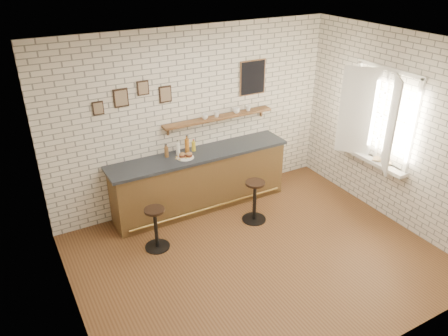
{
  "coord_description": "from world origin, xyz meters",
  "views": [
    {
      "loc": [
        -2.89,
        -4.18,
        4.04
      ],
      "look_at": [
        -0.06,
        0.9,
        1.09
      ],
      "focal_mm": 35.0,
      "sensor_mm": 36.0,
      "label": 1
    }
  ],
  "objects": [
    {
      "name": "window_sill",
      "position": [
        2.4,
        0.3,
        0.9
      ],
      "size": [
        0.2,
        1.35,
        0.06
      ],
      "color": "white",
      "rests_on": "ground"
    },
    {
      "name": "condiment_bottle_yellow",
      "position": [
        -0.12,
        1.83,
        1.1
      ],
      "size": [
        0.06,
        0.06,
        0.2
      ],
      "color": "gold",
      "rests_on": "bar_counter"
    },
    {
      "name": "bitters_bottle_white",
      "position": [
        -0.4,
        1.83,
        1.11
      ],
      "size": [
        0.06,
        0.06,
        0.25
      ],
      "color": "white",
      "rests_on": "bar_counter"
    },
    {
      "name": "bar_counter",
      "position": [
        -0.07,
        1.7,
        0.51
      ],
      "size": [
        3.1,
        0.65,
        1.01
      ],
      "color": "brown",
      "rests_on": "ground"
    },
    {
      "name": "book_upper",
      "position": [
        2.38,
        0.09,
        0.96
      ],
      "size": [
        0.24,
        0.25,
        0.02
      ],
      "primitive_type": "imported",
      "rotation": [
        0.0,
        0.0,
        -0.57
      ],
      "color": "tan",
      "rests_on": "book_lower"
    },
    {
      "name": "book_lower",
      "position": [
        2.38,
        0.12,
        0.94
      ],
      "size": [
        0.28,
        0.3,
        0.02
      ],
      "primitive_type": "imported",
      "rotation": [
        0.0,
        0.0,
        0.57
      ],
      "color": "tan",
      "rests_on": "window_sill"
    },
    {
      "name": "potato_chips",
      "position": [
        -0.38,
        1.65,
        1.02
      ],
      "size": [
        0.25,
        0.18,
        0.0
      ],
      "color": "gold",
      "rests_on": "sandwich_plate"
    },
    {
      "name": "bitters_bottle_brown",
      "position": [
        -0.6,
        1.83,
        1.1
      ],
      "size": [
        0.07,
        0.07,
        0.22
      ],
      "color": "brown",
      "rests_on": "bar_counter"
    },
    {
      "name": "shelf_cup_b",
      "position": [
        0.36,
        1.9,
        1.55
      ],
      "size": [
        0.14,
        0.14,
        0.1
      ],
      "primitive_type": "imported",
      "rotation": [
        0.0,
        0.0,
        0.63
      ],
      "color": "white",
      "rests_on": "wall_shelf"
    },
    {
      "name": "bitters_bottle_amber",
      "position": [
        -0.24,
        1.83,
        1.13
      ],
      "size": [
        0.07,
        0.07,
        0.3
      ],
      "color": "#A25B1A",
      "rests_on": "bar_counter"
    },
    {
      "name": "ciabatta_sandwich",
      "position": [
        -0.34,
        1.66,
        1.06
      ],
      "size": [
        0.23,
        0.16,
        0.07
      ],
      "color": "#B07B48",
      "rests_on": "sandwich_plate"
    },
    {
      "name": "sandwich_plate",
      "position": [
        -0.35,
        1.66,
        1.02
      ],
      "size": [
        0.28,
        0.28,
        0.01
      ],
      "primitive_type": "cylinder",
      "color": "white",
      "rests_on": "bar_counter"
    },
    {
      "name": "ground",
      "position": [
        0.0,
        0.0,
        0.0
      ],
      "size": [
        5.0,
        5.0,
        0.0
      ],
      "primitive_type": "plane",
      "color": "brown",
      "rests_on": "ground"
    },
    {
      "name": "bar_stool_left",
      "position": [
        -1.18,
        0.96,
        0.36
      ],
      "size": [
        0.39,
        0.39,
        0.67
      ],
      "color": "black",
      "rests_on": "ground"
    },
    {
      "name": "back_wall_decor",
      "position": [
        0.23,
        1.98,
        2.05
      ],
      "size": [
        2.96,
        0.02,
        0.56
      ],
      "color": "black",
      "rests_on": "ground"
    },
    {
      "name": "wall_shelf",
      "position": [
        0.4,
        1.9,
        1.48
      ],
      "size": [
        2.0,
        0.18,
        0.18
      ],
      "color": "brown",
      "rests_on": "ground"
    },
    {
      "name": "casement_window",
      "position": [
        2.36,
        0.3,
        1.65
      ],
      "size": [
        0.4,
        1.3,
        1.56
      ],
      "color": "white",
      "rests_on": "ground"
    },
    {
      "name": "shelf_cup_a",
      "position": [
        0.14,
        1.9,
        1.54
      ],
      "size": [
        0.13,
        0.13,
        0.09
      ],
      "primitive_type": "imported",
      "rotation": [
        0.0,
        0.0,
        0.26
      ],
      "color": "white",
      "rests_on": "wall_shelf"
    },
    {
      "name": "shelf_cup_d",
      "position": [
        0.98,
        1.9,
        1.55
      ],
      "size": [
        0.12,
        0.12,
        0.09
      ],
      "primitive_type": "imported",
      "rotation": [
        0.0,
        0.0,
        -0.24
      ],
      "color": "white",
      "rests_on": "wall_shelf"
    },
    {
      "name": "shelf_cup_c",
      "position": [
        0.74,
        1.9,
        1.55
      ],
      "size": [
        0.12,
        0.12,
        0.09
      ],
      "primitive_type": "imported",
      "rotation": [
        0.0,
        0.0,
        1.55
      ],
      "color": "white",
      "rests_on": "wall_shelf"
    },
    {
      "name": "bar_stool_right",
      "position": [
        0.5,
        0.88,
        0.38
      ],
      "size": [
        0.39,
        0.39,
        0.71
      ],
      "color": "black",
      "rests_on": "ground"
    }
  ]
}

